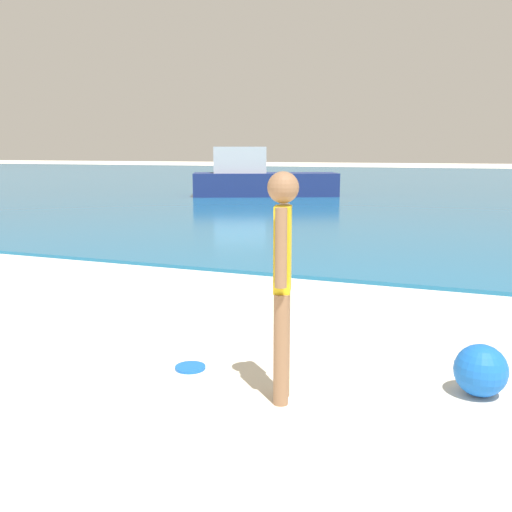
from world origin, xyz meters
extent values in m
cube|color=#1E6B9E|center=(0.00, 41.03, 0.03)|extent=(160.00, 60.00, 0.06)
cylinder|color=#936B4C|center=(1.45, 6.84, 0.43)|extent=(0.11, 0.11, 0.85)
cylinder|color=#936B4C|center=(1.41, 6.99, 0.43)|extent=(0.11, 0.11, 0.85)
cube|color=yellow|center=(1.43, 6.92, 1.18)|extent=(0.17, 0.22, 0.64)
sphere|color=#936B4C|center=(1.43, 6.92, 1.63)|extent=(0.23, 0.23, 0.23)
cylinder|color=#936B4C|center=(1.47, 6.76, 1.21)|extent=(0.09, 0.09, 0.57)
cylinder|color=#936B4C|center=(1.39, 7.07, 1.21)|extent=(0.09, 0.09, 0.57)
cylinder|color=blue|center=(0.47, 7.22, 0.01)|extent=(0.27, 0.27, 0.03)
cube|color=navy|center=(-5.71, 25.46, 0.53)|extent=(6.16, 4.19, 0.95)
cube|color=silver|center=(-6.67, 25.01, 1.54)|extent=(2.49, 2.09, 1.06)
sphere|color=blue|center=(2.84, 7.56, 0.21)|extent=(0.41, 0.41, 0.41)
camera|label=1|loc=(2.77, 2.99, 1.88)|focal=40.27mm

